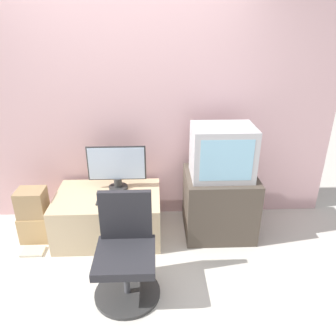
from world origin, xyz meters
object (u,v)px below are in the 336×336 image
at_px(keyboard, 114,201).
at_px(office_chair, 126,255).
at_px(main_monitor, 117,167).
at_px(cardboard_box_lower, 36,226).
at_px(crt_tv, 222,152).
at_px(book, 33,252).
at_px(mouse, 137,201).

relative_size(keyboard, office_chair, 0.40).
distance_m(main_monitor, cardboard_box_lower, 1.04).
height_order(crt_tv, cardboard_box_lower, crt_tv).
bearing_deg(crt_tv, office_chair, -138.04).
bearing_deg(crt_tv, main_monitor, 171.84).
relative_size(main_monitor, office_chair, 0.70).
distance_m(keyboard, book, 0.95).
xyz_separation_m(keyboard, crt_tv, (1.06, 0.15, 0.44)).
relative_size(keyboard, book, 1.60).
relative_size(keyboard, mouse, 5.35).
relative_size(main_monitor, mouse, 9.28).
relative_size(mouse, cardboard_box_lower, 0.22).
xyz_separation_m(main_monitor, keyboard, (-0.01, -0.30, -0.24)).
bearing_deg(cardboard_box_lower, office_chair, -37.47).
relative_size(crt_tv, office_chair, 0.69).
height_order(mouse, book, mouse).
height_order(main_monitor, mouse, main_monitor).
xyz_separation_m(keyboard, cardboard_box_lower, (-0.84, 0.10, -0.34)).
height_order(crt_tv, book, crt_tv).
distance_m(main_monitor, book, 1.17).
bearing_deg(office_chair, main_monitor, 98.83).
distance_m(office_chair, book, 1.15).
bearing_deg(main_monitor, crt_tv, -8.16).
bearing_deg(mouse, office_chair, -95.51).
bearing_deg(office_chair, mouse, 84.49).
xyz_separation_m(crt_tv, office_chair, (-0.90, -0.81, -0.56)).
bearing_deg(crt_tv, keyboard, -172.14).
xyz_separation_m(mouse, crt_tv, (0.83, 0.16, 0.44)).
distance_m(cardboard_box_lower, book, 0.28).
bearing_deg(keyboard, cardboard_box_lower, 173.15).
xyz_separation_m(mouse, cardboard_box_lower, (-1.06, 0.11, -0.34)).
height_order(office_chair, book, office_chair).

